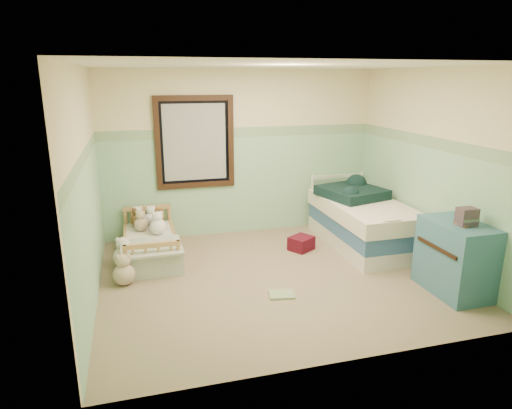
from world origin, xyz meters
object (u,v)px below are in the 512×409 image
object	(u,v)px
plush_floor_cream	(124,257)
red_pillow	(301,243)
toddler_bed_frame	(151,251)
dresser	(455,258)
plush_floor_tan	(124,274)
twin_bed_frame	(362,238)
floor_book	(281,295)

from	to	relation	value
plush_floor_cream	red_pillow	world-z (taller)	plush_floor_cream
toddler_bed_frame	dresser	distance (m)	3.84
plush_floor_tan	red_pillow	distance (m)	2.47
plush_floor_cream	plush_floor_tan	size ratio (longest dim) A/B	1.06
toddler_bed_frame	twin_bed_frame	bearing A→B (deg)	-6.51
plush_floor_cream	floor_book	xyz separation A→B (m)	(1.71, -1.31, -0.12)
plush_floor_cream	plush_floor_tan	distance (m)	0.54
toddler_bed_frame	plush_floor_tan	distance (m)	0.85
dresser	red_pillow	distance (m)	2.09
plush_floor_tan	twin_bed_frame	distance (m)	3.37
toddler_bed_frame	plush_floor_tan	bearing A→B (deg)	-113.87
plush_floor_tan	floor_book	world-z (taller)	plush_floor_tan
plush_floor_cream	dresser	xyz separation A→B (m)	(3.63, -1.72, 0.28)
plush_floor_tan	floor_book	distance (m)	1.87
plush_floor_tan	floor_book	size ratio (longest dim) A/B	0.92
plush_floor_cream	red_pillow	bearing A→B (deg)	-0.99
plush_floor_cream	red_pillow	xyz separation A→B (m)	(2.43, -0.04, -0.04)
plush_floor_cream	plush_floor_tan	xyz separation A→B (m)	(0.00, -0.54, -0.01)
dresser	toddler_bed_frame	bearing A→B (deg)	149.19
dresser	floor_book	xyz separation A→B (m)	(-1.92, 0.41, -0.40)
plush_floor_tan	floor_book	xyz separation A→B (m)	(1.71, -0.77, -0.12)
plush_floor_cream	red_pillow	size ratio (longest dim) A/B	0.88
dresser	floor_book	distance (m)	2.01
toddler_bed_frame	plush_floor_tan	xyz separation A→B (m)	(-0.34, -0.78, 0.04)
plush_floor_cream	dresser	size ratio (longest dim) A/B	0.33
plush_floor_cream	plush_floor_tan	bearing A→B (deg)	-89.70
toddler_bed_frame	dresser	xyz separation A→B (m)	(3.28, -1.96, 0.33)
floor_book	dresser	bearing A→B (deg)	-2.51
dresser	floor_book	size ratio (longest dim) A/B	2.94
toddler_bed_frame	floor_book	xyz separation A→B (m)	(1.36, -1.54, -0.08)
floor_book	toddler_bed_frame	bearing A→B (deg)	141.13
dresser	red_pillow	bearing A→B (deg)	125.59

